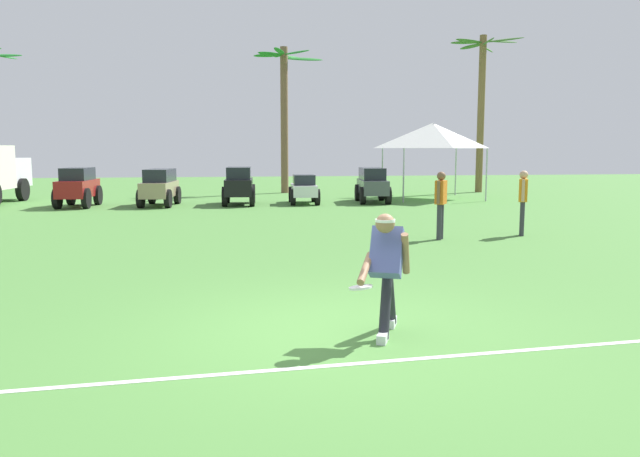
# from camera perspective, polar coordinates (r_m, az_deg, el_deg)

# --- Properties ---
(ground_plane) EXTENTS (80.00, 80.00, 0.00)m
(ground_plane) POSITION_cam_1_polar(r_m,az_deg,el_deg) (7.26, 1.21, -9.34)
(ground_plane) COLOR #4C843B
(field_line_paint) EXTENTS (25.17, 2.06, 0.01)m
(field_line_paint) POSITION_cam_1_polar(r_m,az_deg,el_deg) (6.20, 3.00, -12.25)
(field_line_paint) COLOR white
(field_line_paint) RESTS_ON ground_plane
(frisbee_thrower) EXTENTS (0.72, 1.00, 1.39)m
(frisbee_thrower) POSITION_cam_1_polar(r_m,az_deg,el_deg) (6.89, 6.10, -3.52)
(frisbee_thrower) COLOR #23232D
(frisbee_thrower) RESTS_ON ground_plane
(frisbee_in_flight) EXTENTS (0.35, 0.35, 0.06)m
(frisbee_in_flight) POSITION_cam_1_polar(r_m,az_deg,el_deg) (6.52, 3.74, -5.39)
(frisbee_in_flight) COLOR white
(teammate_near_sideline) EXTENTS (0.36, 0.45, 1.56)m
(teammate_near_sideline) POSITION_cam_1_polar(r_m,az_deg,el_deg) (14.51, 10.98, 2.68)
(teammate_near_sideline) COLOR #33333D
(teammate_near_sideline) RESTS_ON ground_plane
(teammate_midfield) EXTENTS (0.33, 0.47, 1.56)m
(teammate_midfield) POSITION_cam_1_polar(r_m,az_deg,el_deg) (15.68, 18.07, 2.79)
(teammate_midfield) COLOR #33333D
(teammate_midfield) RESTS_ON ground_plane
(parked_car_slot_a) EXTENTS (1.29, 2.40, 1.40)m
(parked_car_slot_a) POSITION_cam_1_polar(r_m,az_deg,el_deg) (24.02, -21.26, 3.63)
(parked_car_slot_a) COLOR maroon
(parked_car_slot_a) RESTS_ON ground_plane
(parked_car_slot_b) EXTENTS (1.40, 2.50, 1.34)m
(parked_car_slot_b) POSITION_cam_1_polar(r_m,az_deg,el_deg) (23.54, -14.45, 3.78)
(parked_car_slot_b) COLOR #998466
(parked_car_slot_b) RESTS_ON ground_plane
(parked_car_slot_c) EXTENTS (1.29, 2.40, 1.40)m
(parked_car_slot_c) POSITION_cam_1_polar(r_m,az_deg,el_deg) (23.48, -7.41, 4.00)
(parked_car_slot_c) COLOR black
(parked_car_slot_c) RESTS_ON ground_plane
(parked_car_slot_d) EXTENTS (1.20, 2.25, 1.10)m
(parked_car_slot_d) POSITION_cam_1_polar(r_m,az_deg,el_deg) (23.74, -1.49, 3.66)
(parked_car_slot_d) COLOR silver
(parked_car_slot_d) RESTS_ON ground_plane
(parked_car_slot_e) EXTENTS (1.35, 2.48, 1.34)m
(parked_car_slot_e) POSITION_cam_1_polar(r_m,az_deg,el_deg) (24.30, 4.81, 4.09)
(parked_car_slot_e) COLOR #474C51
(parked_car_slot_e) RESTS_ON ground_plane
(palm_tree_left_of_centre) EXTENTS (3.31, 3.30, 6.74)m
(palm_tree_left_of_centre) POSITION_cam_1_polar(r_m,az_deg,el_deg) (29.61, -3.25, 11.04)
(palm_tree_left_of_centre) COLOR brown
(palm_tree_left_of_centre) RESTS_ON ground_plane
(palm_tree_right_of_centre) EXTENTS (3.46, 3.54, 7.35)m
(palm_tree_right_of_centre) POSITION_cam_1_polar(r_m,az_deg,el_deg) (31.06, 14.57, 11.45)
(palm_tree_right_of_centre) COLOR brown
(palm_tree_right_of_centre) RESTS_ON ground_plane
(event_tent) EXTENTS (3.55, 3.55, 3.13)m
(event_tent) POSITION_cam_1_polar(r_m,az_deg,el_deg) (26.54, 10.24, 8.36)
(event_tent) COLOR #B2B5BA
(event_tent) RESTS_ON ground_plane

